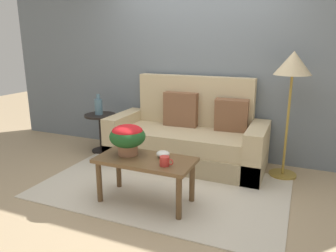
{
  "coord_description": "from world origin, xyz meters",
  "views": [
    {
      "loc": [
        1.34,
        -2.95,
        1.59
      ],
      "look_at": [
        -0.02,
        0.26,
        0.66
      ],
      "focal_mm": 34.18,
      "sensor_mm": 36.0,
      "label": 1
    }
  ],
  "objects_px": {
    "couch": "(188,138)",
    "coffee_table": "(145,166)",
    "potted_plant": "(128,136)",
    "coffee_mug": "(165,161)",
    "table_vase": "(99,106)",
    "side_table": "(101,126)",
    "floor_lamp": "(292,72)",
    "snack_bowl": "(163,154)"
  },
  "relations": [
    {
      "from": "coffee_table",
      "to": "potted_plant",
      "type": "xyz_separation_m",
      "value": [
        -0.22,
        0.04,
        0.27
      ]
    },
    {
      "from": "couch",
      "to": "coffee_table",
      "type": "xyz_separation_m",
      "value": [
        -0.02,
        -1.21,
        0.06
      ]
    },
    {
      "from": "coffee_mug",
      "to": "snack_bowl",
      "type": "distance_m",
      "value": 0.22
    },
    {
      "from": "couch",
      "to": "coffee_table",
      "type": "distance_m",
      "value": 1.21
    },
    {
      "from": "potted_plant",
      "to": "snack_bowl",
      "type": "xyz_separation_m",
      "value": [
        0.37,
        0.06,
        -0.15
      ]
    },
    {
      "from": "side_table",
      "to": "potted_plant",
      "type": "bearing_deg",
      "value": -45.06
    },
    {
      "from": "coffee_mug",
      "to": "potted_plant",
      "type": "bearing_deg",
      "value": 163.82
    },
    {
      "from": "coffee_table",
      "to": "coffee_mug",
      "type": "distance_m",
      "value": 0.3
    },
    {
      "from": "potted_plant",
      "to": "coffee_table",
      "type": "bearing_deg",
      "value": -10.52
    },
    {
      "from": "potted_plant",
      "to": "snack_bowl",
      "type": "bearing_deg",
      "value": 8.61
    },
    {
      "from": "couch",
      "to": "side_table",
      "type": "height_order",
      "value": "couch"
    },
    {
      "from": "side_table",
      "to": "potted_plant",
      "type": "height_order",
      "value": "potted_plant"
    },
    {
      "from": "coffee_table",
      "to": "potted_plant",
      "type": "bearing_deg",
      "value": 169.48
    },
    {
      "from": "coffee_table",
      "to": "floor_lamp",
      "type": "relative_size",
      "value": 0.66
    },
    {
      "from": "couch",
      "to": "snack_bowl",
      "type": "height_order",
      "value": "couch"
    },
    {
      "from": "snack_bowl",
      "to": "potted_plant",
      "type": "bearing_deg",
      "value": -171.39
    },
    {
      "from": "floor_lamp",
      "to": "potted_plant",
      "type": "relative_size",
      "value": 4.07
    },
    {
      "from": "coffee_table",
      "to": "table_vase",
      "type": "distance_m",
      "value": 1.76
    },
    {
      "from": "coffee_mug",
      "to": "table_vase",
      "type": "height_order",
      "value": "table_vase"
    },
    {
      "from": "couch",
      "to": "side_table",
      "type": "xyz_separation_m",
      "value": [
        -1.33,
        -0.07,
        0.05
      ]
    },
    {
      "from": "coffee_table",
      "to": "potted_plant",
      "type": "relative_size",
      "value": 2.67
    },
    {
      "from": "couch",
      "to": "coffee_table",
      "type": "bearing_deg",
      "value": -90.98
    },
    {
      "from": "floor_lamp",
      "to": "table_vase",
      "type": "relative_size",
      "value": 4.98
    },
    {
      "from": "couch",
      "to": "floor_lamp",
      "type": "distance_m",
      "value": 1.53
    },
    {
      "from": "coffee_table",
      "to": "potted_plant",
      "type": "height_order",
      "value": "potted_plant"
    },
    {
      "from": "table_vase",
      "to": "snack_bowl",
      "type": "bearing_deg",
      "value": -34.97
    },
    {
      "from": "side_table",
      "to": "table_vase",
      "type": "distance_m",
      "value": 0.3
    },
    {
      "from": "side_table",
      "to": "potted_plant",
      "type": "relative_size",
      "value": 1.54
    },
    {
      "from": "floor_lamp",
      "to": "snack_bowl",
      "type": "relative_size",
      "value": 10.93
    },
    {
      "from": "coffee_table",
      "to": "floor_lamp",
      "type": "distance_m",
      "value": 1.95
    },
    {
      "from": "table_vase",
      "to": "couch",
      "type": "bearing_deg",
      "value": 3.44
    },
    {
      "from": "potted_plant",
      "to": "table_vase",
      "type": "distance_m",
      "value": 1.55
    },
    {
      "from": "potted_plant",
      "to": "table_vase",
      "type": "relative_size",
      "value": 1.22
    },
    {
      "from": "coffee_table",
      "to": "floor_lamp",
      "type": "bearing_deg",
      "value": 45.0
    },
    {
      "from": "couch",
      "to": "side_table",
      "type": "distance_m",
      "value": 1.33
    },
    {
      "from": "potted_plant",
      "to": "coffee_mug",
      "type": "distance_m",
      "value": 0.51
    },
    {
      "from": "coffee_mug",
      "to": "coffee_table",
      "type": "bearing_deg",
      "value": 159.22
    },
    {
      "from": "side_table",
      "to": "floor_lamp",
      "type": "bearing_deg",
      "value": 2.33
    },
    {
      "from": "side_table",
      "to": "coffee_mug",
      "type": "relative_size",
      "value": 4.17
    },
    {
      "from": "side_table",
      "to": "snack_bowl",
      "type": "distance_m",
      "value": 1.8
    },
    {
      "from": "side_table",
      "to": "couch",
      "type": "bearing_deg",
      "value": 2.96
    },
    {
      "from": "side_table",
      "to": "floor_lamp",
      "type": "height_order",
      "value": "floor_lamp"
    }
  ]
}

